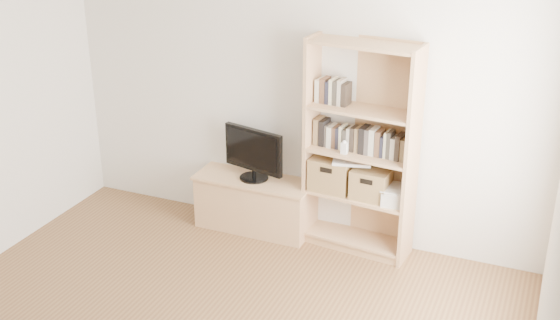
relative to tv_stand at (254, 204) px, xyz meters
The scene contains 12 objects.
back_wall 1.13m from the tv_stand, 29.43° to the left, with size 4.50×0.02×2.60m, color silver.
right_wall 3.63m from the tv_stand, 41.38° to the right, with size 0.02×5.00×2.60m, color silver.
tv_stand is the anchor object (origin of this frame).
bookshelf 1.22m from the tv_stand, ahead, with size 0.95×0.34×1.91m, color tan.
television 0.51m from the tv_stand, behind, with size 0.62×0.05×0.49m, color black.
books_row_mid 1.28m from the tv_stand, ahead, with size 0.82×0.16×0.22m, color olive.
books_row_upper 1.42m from the tv_stand, ahead, with size 0.40×0.15×0.21m, color olive.
baby_monitor 1.15m from the tv_stand, ahead, with size 0.05×0.03×0.10m, color white.
basket_left 0.86m from the tv_stand, ahead, with size 0.36×0.30×0.30m, color olive.
basket_right 1.19m from the tv_stand, ahead, with size 0.32×0.26×0.26m, color olive.
laptop 1.10m from the tv_stand, ahead, with size 0.33×0.23×0.03m, color silver.
magazine_stack 1.37m from the tv_stand, ahead, with size 0.18×0.26×0.12m, color beige.
Camera 1 is at (2.18, -3.07, 3.23)m, focal length 45.00 mm.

